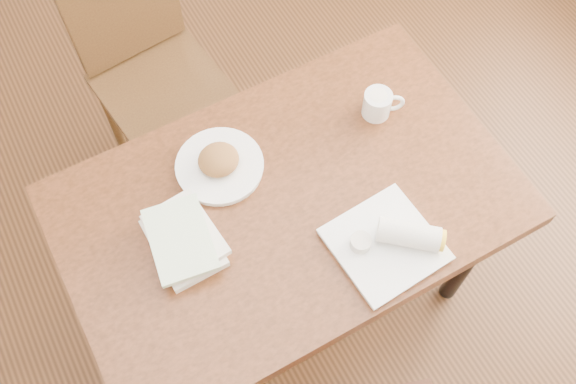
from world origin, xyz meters
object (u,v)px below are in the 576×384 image
table (288,213)px  coffee_mug (378,104)px  chair_far (148,61)px  plate_burrito (393,241)px  plate_scone (219,164)px  book_stack (183,239)px

table → coffee_mug: size_ratio=10.53×
table → chair_far: chair_far is taller
coffee_mug → plate_burrito: plate_burrito is taller
plate_scone → plate_burrito: size_ratio=0.88×
coffee_mug → plate_burrito: bearing=-117.6°
table → book_stack: 0.33m
chair_far → coffee_mug: chair_far is taller
plate_scone → book_stack: plate_scone is taller
chair_far → book_stack: chair_far is taller
plate_scone → chair_far: bearing=89.5°
table → book_stack: bearing=176.4°
book_stack → coffee_mug: bearing=9.3°
plate_scone → book_stack: bearing=-138.4°
table → book_stack: size_ratio=4.91×
table → chair_far: (-0.12, 0.82, -0.12)m
plate_burrito → book_stack: plate_burrito is taller
plate_scone → book_stack: size_ratio=0.99×
plate_scone → coffee_mug: size_ratio=2.11×
chair_far → book_stack: bearing=-103.5°
table → book_stack: book_stack is taller
chair_far → coffee_mug: 0.88m
table → plate_burrito: (0.18, -0.25, 0.11)m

